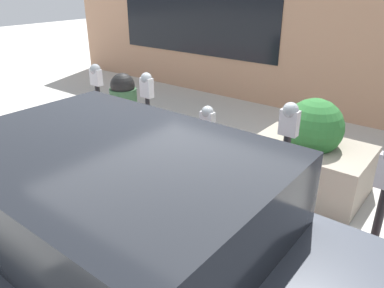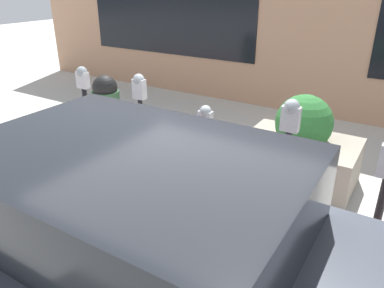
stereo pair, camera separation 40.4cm
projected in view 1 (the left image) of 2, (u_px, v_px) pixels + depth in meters
name	position (u px, v px, depth m)	size (l,w,h in m)	color
ground_plane	(187.00, 219.00, 4.35)	(40.00, 40.00, 0.00)	beige
curb_strip	(182.00, 221.00, 4.28)	(14.78, 0.16, 0.04)	red
building_facade	(340.00, 24.00, 6.83)	(14.78, 0.17, 3.58)	tan
parking_meter_second	(286.00, 151.00, 3.66)	(0.18, 0.15, 1.52)	black
parking_meter_middle	(207.00, 146.00, 4.26)	(0.16, 0.13, 1.30)	black
parking_meter_fourth	(148.00, 108.00, 4.70)	(0.16, 0.14, 1.52)	black
parking_meter_farthest	(98.00, 98.00, 5.26)	(0.17, 0.15, 1.50)	black
planter_box	(310.00, 155.00, 4.82)	(1.45, 1.01, 1.23)	gray
parked_car_front	(105.00, 225.00, 2.93)	(4.61, 1.97, 1.51)	#383D47
trash_bin	(124.00, 104.00, 6.54)	(0.47, 0.47, 1.09)	#2D5133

